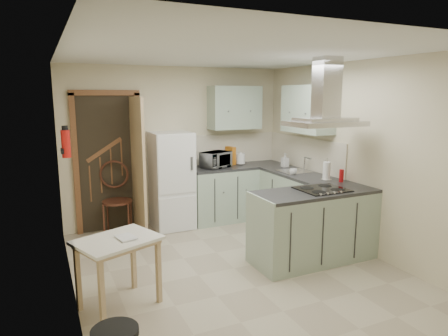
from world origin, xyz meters
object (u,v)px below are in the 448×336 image
drop_leaf_table (119,273)px  bentwood_chair (117,202)px  fridge (172,180)px  extractor_hood (325,123)px  peninsula (314,225)px  microwave (216,160)px

drop_leaf_table → bentwood_chair: (0.37, 2.14, 0.15)m
fridge → extractor_hood: 2.57m
peninsula → microwave: 2.10m
extractor_hood → drop_leaf_table: size_ratio=1.21×
fridge → microwave: size_ratio=3.24×
fridge → bentwood_chair: bearing=177.4°
extractor_hood → bentwood_chair: extractor_hood is taller
bentwood_chair → microwave: size_ratio=2.14×
peninsula → extractor_hood: 1.27m
peninsula → drop_leaf_table: bearing=-177.1°
peninsula → microwave: (-0.48, 1.95, 0.58)m
peninsula → bentwood_chair: bearing=135.6°
fridge → drop_leaf_table: size_ratio=2.01×
peninsula → microwave: bearing=103.9°
fridge → extractor_hood: (1.32, -1.98, 0.97)m
bentwood_chair → microwave: bearing=14.8°
drop_leaf_table → bentwood_chair: bearing=58.4°
microwave → peninsula: bearing=-100.2°
drop_leaf_table → bentwood_chair: 2.18m
peninsula → extractor_hood: (0.10, 0.00, 1.27)m
extractor_hood → fridge: bearing=123.8°
peninsula → fridge: bearing=121.7°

